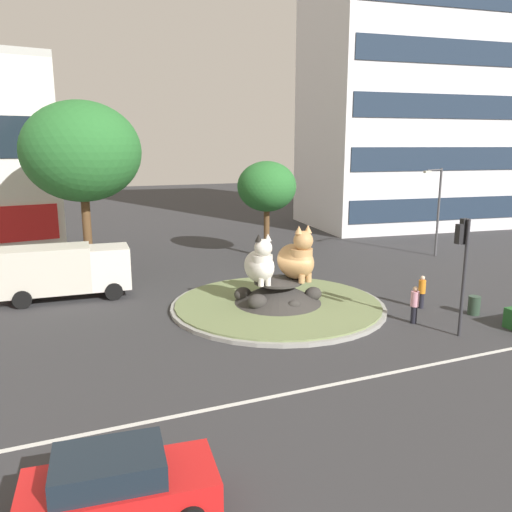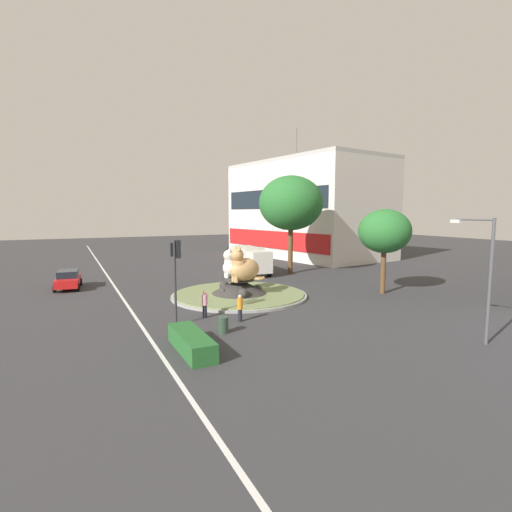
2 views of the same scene
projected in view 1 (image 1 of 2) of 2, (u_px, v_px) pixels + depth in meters
name	position (u px, v px, depth m)	size (l,w,h in m)	color
ground_plane	(278.00, 307.00, 25.39)	(160.00, 160.00, 0.00)	#333335
lane_centreline	(377.00, 376.00, 17.86)	(112.00, 0.20, 0.01)	silver
roundabout_island	(278.00, 299.00, 25.29)	(10.59, 10.59, 1.38)	gray
cat_statue_white	(260.00, 264.00, 24.55)	(1.64, 2.45, 2.46)	silver
cat_statue_calico	(297.00, 259.00, 25.17)	(1.80, 2.87, 2.77)	tan
traffic_light_mast	(463.00, 251.00, 20.88)	(0.73, 0.52, 4.97)	#2D2D33
office_tower	(412.00, 62.00, 48.97)	(20.59, 14.29, 31.29)	silver
broadleaf_tree_behind_island	(267.00, 187.00, 35.70)	(4.14, 4.14, 6.82)	brown
second_tree_near_tower	(82.00, 152.00, 29.42)	(6.79, 6.79, 10.41)	brown
streetlight_arm	(437.00, 205.00, 36.23)	(2.00, 0.71, 6.31)	#4C4C51
pedestrian_orange_shirt	(422.00, 291.00, 25.09)	(0.34, 0.34, 1.65)	black
pedestrian_pink_shirt	(415.00, 304.00, 22.95)	(0.37, 0.37, 1.72)	black
sedan_on_far_lane	(117.00, 484.00, 10.88)	(4.28, 2.34, 1.57)	red
delivery_box_truck	(63.00, 270.00, 26.49)	(6.74, 2.73, 2.81)	silver
litter_bin	(474.00, 305.00, 24.23)	(0.56, 0.56, 0.90)	#2D4233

